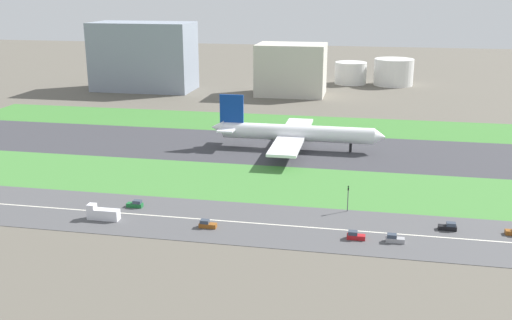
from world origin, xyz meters
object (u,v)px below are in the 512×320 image
Objects in this scene: truck_0 at (103,214)px; fuel_tank_east at (394,72)px; terminal_building at (144,56)px; fuel_tank_centre at (351,73)px; car_0 at (135,204)px; airliner at (293,133)px; car_5 at (448,227)px; car_2 at (355,236)px; fuel_tank_west at (303,70)px; hangar_building at (291,70)px; traffic_light at (348,197)px; car_3 at (207,224)px; car_4 at (394,239)px.

fuel_tank_east reaches higher than truck_0.
fuel_tank_centre is at bearing 20.96° from terminal_building.
terminal_building is (-68.05, 182.00, 18.45)m from car_0.
car_0 is (-34.59, -68.00, -5.31)m from airliner.
fuel_tank_east is at bearing 91.83° from car_5.
car_2 is (60.07, -10.00, 0.00)m from car_0.
car_5 is at bearing -74.45° from fuel_tank_west.
airliner is at bearing 125.28° from car_5.
car_2 is 196.95m from hangar_building.
hangar_building is at bearing -124.74° from fuel_tank_centre.
traffic_light is at bearing -54.20° from terminal_building.
hangar_building is (-4.99, 192.00, 13.12)m from car_3.
car_4 is (46.03, 0.00, 0.00)m from car_3.
car_4 is 16.78m from car_5.
car_0 is 232.39m from fuel_tank_centre.
fuel_tank_west is at bearing -78.15° from car_4.
terminal_building is 86.42m from hangar_building.
fuel_tank_west is (87.56, 45.00, -11.40)m from terminal_building.
car_3 is 1.00× the size of car_0.
car_3 is 0.23× the size of fuel_tank_centre.
car_0 is at bearing -9.45° from car_2.
traffic_light is 0.19× the size of hangar_building.
hangar_building is at bearing -77.70° from car_2.
truck_0 is 1.91× the size of car_5.
truck_0 is 1.17× the size of traffic_light.
terminal_building is 1.53× the size of hangar_building.
car_5 is at bearing -143.41° from car_4.
traffic_light reaches higher than car_5.
car_4 and car_5 have the same top height.
car_3 is 237.13m from fuel_tank_west.
fuel_tank_west is (1.31, 45.00, -6.07)m from hangar_building.
fuel_tank_centre is at bearing -87.43° from car_2.
car_3 is 238.52m from fuel_tank_centre.
fuel_tank_west is (-49.72, 237.00, 7.05)m from car_4.
hangar_building is at bearing 0.00° from terminal_building.
airliner is 14.77× the size of car_0.
traffic_light is 219.17m from fuel_tank_centre.
terminal_building reaches higher than car_3.
car_4 is (9.16, 0.00, 0.00)m from car_2.
terminal_building reaches higher than hangar_building.
fuel_tank_centre reaches higher than car_0.
car_3 is 1.00× the size of car_2.
car_4 is 199.10m from hangar_building.
car_0 and car_5 have the same top height.
truck_0 is 0.47× the size of fuel_tank_west.
truck_0 is 0.43× the size of fuel_tank_centre.
car_5 is 193.54m from hangar_building.
fuel_tank_centre reaches higher than car_5.
car_0 is (-23.20, 10.00, 0.00)m from car_3.
fuel_tank_centre is at bearing -102.92° from truck_0.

